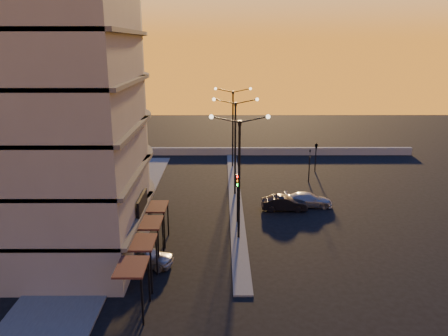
% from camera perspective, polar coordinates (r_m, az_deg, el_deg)
% --- Properties ---
extents(ground, '(120.00, 120.00, 0.00)m').
position_cam_1_polar(ground, '(33.70, 1.91, -9.19)').
color(ground, black).
rests_on(ground, ground).
extents(sidewalk_west, '(5.00, 40.00, 0.12)m').
position_cam_1_polar(sidewalk_west, '(38.45, -14.25, -6.33)').
color(sidewalk_west, '#50504D').
rests_on(sidewalk_west, ground).
extents(median, '(1.20, 36.00, 0.12)m').
position_cam_1_polar(median, '(42.94, 1.43, -3.45)').
color(median, '#50504D').
rests_on(median, ground).
extents(parapet, '(44.00, 0.50, 1.00)m').
position_cam_1_polar(parapet, '(58.24, 2.96, 2.19)').
color(parapet, gray).
rests_on(parapet, ground).
extents(building, '(14.35, 17.08, 25.00)m').
position_cam_1_polar(building, '(33.17, -23.28, 10.54)').
color(building, slate).
rests_on(building, ground).
extents(streetlamp_near, '(4.32, 0.32, 9.51)m').
position_cam_1_polar(streetlamp_near, '(31.73, 2.00, -0.00)').
color(streetlamp_near, black).
rests_on(streetlamp_near, ground).
extents(streetlamp_mid, '(4.32, 0.32, 9.51)m').
position_cam_1_polar(streetlamp_mid, '(41.43, 1.48, 3.79)').
color(streetlamp_mid, black).
rests_on(streetlamp_mid, ground).
extents(streetlamp_far, '(4.32, 0.32, 9.51)m').
position_cam_1_polar(streetlamp_far, '(51.25, 1.16, 6.14)').
color(streetlamp_far, black).
rests_on(streetlamp_far, ground).
extents(traffic_light_main, '(0.28, 0.44, 4.25)m').
position_cam_1_polar(traffic_light_main, '(35.28, 1.78, -2.95)').
color(traffic_light_main, black).
rests_on(traffic_light_main, ground).
extents(signal_east_a, '(0.13, 0.16, 3.60)m').
position_cam_1_polar(signal_east_a, '(47.09, 11.09, 0.39)').
color(signal_east_a, black).
rests_on(signal_east_a, ground).
extents(signal_east_b, '(0.42, 1.99, 3.60)m').
position_cam_1_polar(signal_east_b, '(50.91, 11.96, 2.86)').
color(signal_east_b, black).
rests_on(signal_east_b, ground).
extents(car_hatchback, '(4.32, 2.51, 1.38)m').
position_cam_1_polar(car_hatchback, '(30.13, -10.48, -11.20)').
color(car_hatchback, '#989B9F').
rests_on(car_hatchback, ground).
extents(car_sedan, '(4.01, 1.44, 1.32)m').
position_cam_1_polar(car_sedan, '(39.23, 7.86, -4.58)').
color(car_sedan, black).
rests_on(car_sedan, ground).
extents(car_wagon, '(4.40, 2.00, 1.25)m').
position_cam_1_polar(car_wagon, '(40.54, 10.96, -4.09)').
color(car_wagon, '#93969A').
rests_on(car_wagon, ground).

